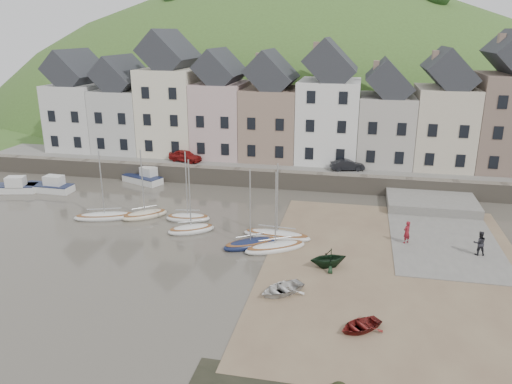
% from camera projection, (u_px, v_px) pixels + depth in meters
% --- Properties ---
extents(ground, '(160.00, 160.00, 0.00)m').
position_uv_depth(ground, '(239.00, 256.00, 36.34)').
color(ground, '#4C473C').
rests_on(ground, ground).
extents(quay_land, '(90.00, 30.00, 1.50)m').
position_uv_depth(quay_land, '(296.00, 149.00, 65.89)').
color(quay_land, '#406026').
rests_on(quay_land, ground).
extents(quay_street, '(70.00, 7.00, 0.10)m').
position_uv_depth(quay_street, '(283.00, 165.00, 54.94)').
color(quay_street, slate).
rests_on(quay_street, quay_land).
extents(seawall, '(70.00, 1.20, 1.80)m').
position_uv_depth(seawall, '(278.00, 179.00, 51.88)').
color(seawall, slate).
rests_on(seawall, ground).
extents(beach, '(18.00, 26.00, 0.06)m').
position_uv_depth(beach, '(395.00, 270.00, 34.18)').
color(beach, brown).
rests_on(beach, ground).
extents(slipway, '(8.00, 18.00, 0.12)m').
position_uv_depth(slipway, '(440.00, 230.00, 40.83)').
color(slipway, slate).
rests_on(slipway, ground).
extents(hillside, '(134.40, 84.00, 84.00)m').
position_uv_depth(hillside, '(287.00, 209.00, 98.72)').
color(hillside, '#406026').
rests_on(hillside, ground).
extents(townhouse_terrace, '(61.05, 8.00, 13.93)m').
position_uv_depth(townhouse_terrace, '(304.00, 108.00, 56.06)').
color(townhouse_terrace, silver).
rests_on(townhouse_terrace, quay_land).
extents(sailboat_0, '(5.49, 3.18, 6.32)m').
position_uv_depth(sailboat_0, '(105.00, 216.00, 43.36)').
color(sailboat_0, silver).
rests_on(sailboat_0, ground).
extents(sailboat_1, '(4.00, 2.07, 6.32)m').
position_uv_depth(sailboat_1, '(188.00, 217.00, 43.04)').
color(sailboat_1, silver).
rests_on(sailboat_1, ground).
extents(sailboat_2, '(4.04, 3.75, 6.32)m').
position_uv_depth(sailboat_2, '(145.00, 215.00, 43.73)').
color(sailboat_2, beige).
rests_on(sailboat_2, ground).
extents(sailboat_3, '(4.07, 3.25, 6.32)m').
position_uv_depth(sailboat_3, '(191.00, 229.00, 40.53)').
color(sailboat_3, silver).
rests_on(sailboat_3, ground).
extents(sailboat_4, '(5.58, 1.96, 6.32)m').
position_uv_depth(sailboat_4, '(277.00, 235.00, 39.39)').
color(sailboat_4, silver).
rests_on(sailboat_4, ground).
extents(sailboat_5, '(4.44, 3.79, 6.32)m').
position_uv_depth(sailboat_5, '(250.00, 243.00, 37.80)').
color(sailboat_5, '#131C3D').
rests_on(sailboat_5, ground).
extents(sailboat_6, '(4.89, 3.77, 6.32)m').
position_uv_depth(sailboat_6, '(275.00, 247.00, 37.17)').
color(sailboat_6, silver).
rests_on(sailboat_6, ground).
extents(motorboat_0, '(5.28, 1.91, 1.70)m').
position_uv_depth(motorboat_0, '(49.00, 186.00, 50.69)').
color(motorboat_0, silver).
rests_on(motorboat_0, ground).
extents(motorboat_1, '(5.29, 2.85, 1.70)m').
position_uv_depth(motorboat_1, '(13.00, 187.00, 50.51)').
color(motorboat_1, silver).
rests_on(motorboat_1, ground).
extents(motorboat_2, '(4.88, 3.30, 1.70)m').
position_uv_depth(motorboat_2, '(144.00, 177.00, 53.67)').
color(motorboat_2, silver).
rests_on(motorboat_2, ground).
extents(rowboat_white, '(3.65, 3.65, 0.62)m').
position_uv_depth(rowboat_white, '(281.00, 289.00, 30.95)').
color(rowboat_white, silver).
rests_on(rowboat_white, beach).
extents(rowboat_green, '(3.31, 3.14, 1.37)m').
position_uv_depth(rowboat_green, '(328.00, 258.00, 34.30)').
color(rowboat_green, black).
rests_on(rowboat_green, beach).
extents(rowboat_red, '(3.13, 3.05, 0.53)m').
position_uv_depth(rowboat_red, '(360.00, 326.00, 27.18)').
color(rowboat_red, maroon).
rests_on(rowboat_red, beach).
extents(person_red, '(0.76, 0.75, 1.77)m').
position_uv_depth(person_red, '(407.00, 232.00, 38.00)').
color(person_red, maroon).
rests_on(person_red, slipway).
extents(person_dark, '(0.96, 0.79, 1.83)m').
position_uv_depth(person_dark, '(480.00, 243.00, 35.97)').
color(person_dark, black).
rests_on(person_dark, slipway).
extents(car_left, '(4.13, 2.53, 1.31)m').
position_uv_depth(car_left, '(185.00, 156.00, 55.93)').
color(car_left, maroon).
rests_on(car_left, quay_street).
extents(car_right, '(3.72, 2.06, 1.16)m').
position_uv_depth(car_right, '(347.00, 165.00, 52.44)').
color(car_right, black).
rests_on(car_right, quay_street).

